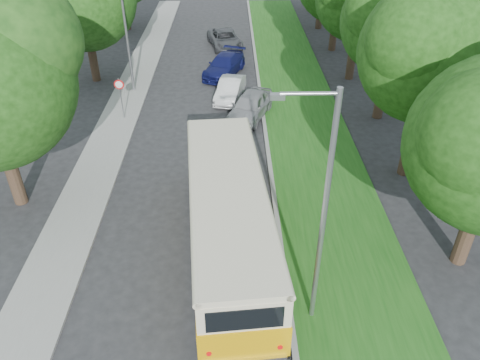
{
  "coord_description": "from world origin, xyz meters",
  "views": [
    {
      "loc": [
        1.78,
        -12.65,
        12.28
      ],
      "look_at": [
        2.08,
        3.32,
        1.5
      ],
      "focal_mm": 35.0,
      "sensor_mm": 36.0,
      "label": 1
    }
  ],
  "objects_px": {
    "vintage_bus": "(228,220)",
    "car_white": "(230,89)",
    "car_silver": "(250,106)",
    "car_grey": "(225,39)",
    "car_blue": "(224,65)",
    "lamppost_near": "(321,211)",
    "lamppost_far": "(124,28)"
  },
  "relations": [
    {
      "from": "vintage_bus",
      "to": "car_white",
      "type": "height_order",
      "value": "vintage_bus"
    },
    {
      "from": "car_silver",
      "to": "car_grey",
      "type": "height_order",
      "value": "car_silver"
    },
    {
      "from": "car_silver",
      "to": "car_blue",
      "type": "relative_size",
      "value": 0.92
    },
    {
      "from": "lamppost_near",
      "to": "car_silver",
      "type": "bearing_deg",
      "value": 95.36
    },
    {
      "from": "lamppost_far",
      "to": "vintage_bus",
      "type": "relative_size",
      "value": 0.71
    },
    {
      "from": "lamppost_near",
      "to": "car_blue",
      "type": "bearing_deg",
      "value": 97.82
    },
    {
      "from": "lamppost_near",
      "to": "car_white",
      "type": "relative_size",
      "value": 2.06
    },
    {
      "from": "car_grey",
      "to": "car_blue",
      "type": "bearing_deg",
      "value": -102.61
    },
    {
      "from": "lamppost_near",
      "to": "car_white",
      "type": "distance_m",
      "value": 17.8
    },
    {
      "from": "lamppost_near",
      "to": "car_grey",
      "type": "xyz_separation_m",
      "value": [
        -2.94,
        27.3,
        -3.7
      ]
    },
    {
      "from": "vintage_bus",
      "to": "car_silver",
      "type": "bearing_deg",
      "value": 78.85
    },
    {
      "from": "lamppost_far",
      "to": "vintage_bus",
      "type": "distance_m",
      "value": 16.79
    },
    {
      "from": "car_white",
      "to": "car_grey",
      "type": "xyz_separation_m",
      "value": [
        -0.41,
        10.08,
        0.02
      ]
    },
    {
      "from": "lamppost_near",
      "to": "car_silver",
      "type": "xyz_separation_m",
      "value": [
        -1.37,
        14.61,
        -3.63
      ]
    },
    {
      "from": "lamppost_near",
      "to": "car_silver",
      "type": "height_order",
      "value": "lamppost_near"
    },
    {
      "from": "car_white",
      "to": "car_grey",
      "type": "distance_m",
      "value": 10.09
    },
    {
      "from": "car_white",
      "to": "lamppost_near",
      "type": "bearing_deg",
      "value": -69.86
    },
    {
      "from": "lamppost_near",
      "to": "lamppost_far",
      "type": "relative_size",
      "value": 1.07
    },
    {
      "from": "car_white",
      "to": "car_blue",
      "type": "distance_m",
      "value": 4.16
    },
    {
      "from": "lamppost_far",
      "to": "car_blue",
      "type": "relative_size",
      "value": 1.59
    },
    {
      "from": "lamppost_near",
      "to": "lamppost_far",
      "type": "xyz_separation_m",
      "value": [
        -8.91,
        18.5,
        -0.25
      ]
    },
    {
      "from": "car_white",
      "to": "car_blue",
      "type": "xyz_separation_m",
      "value": [
        -0.4,
        4.14,
        0.05
      ]
    },
    {
      "from": "car_silver",
      "to": "car_white",
      "type": "relative_size",
      "value": 1.12
    },
    {
      "from": "car_white",
      "to": "lamppost_far",
      "type": "bearing_deg",
      "value": -179.56
    },
    {
      "from": "vintage_bus",
      "to": "car_silver",
      "type": "distance_m",
      "value": 11.55
    },
    {
      "from": "car_white",
      "to": "car_grey",
      "type": "bearing_deg",
      "value": 104.1
    },
    {
      "from": "car_blue",
      "to": "car_grey",
      "type": "distance_m",
      "value": 5.94
    },
    {
      "from": "lamppost_far",
      "to": "car_silver",
      "type": "bearing_deg",
      "value": -27.32
    },
    {
      "from": "lamppost_far",
      "to": "vintage_bus",
      "type": "xyz_separation_m",
      "value": [
        6.3,
        -15.35,
        -2.55
      ]
    },
    {
      "from": "vintage_bus",
      "to": "car_grey",
      "type": "height_order",
      "value": "vintage_bus"
    },
    {
      "from": "lamppost_far",
      "to": "car_grey",
      "type": "distance_m",
      "value": 11.18
    },
    {
      "from": "lamppost_far",
      "to": "lamppost_near",
      "type": "bearing_deg",
      "value": -64.29
    }
  ]
}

